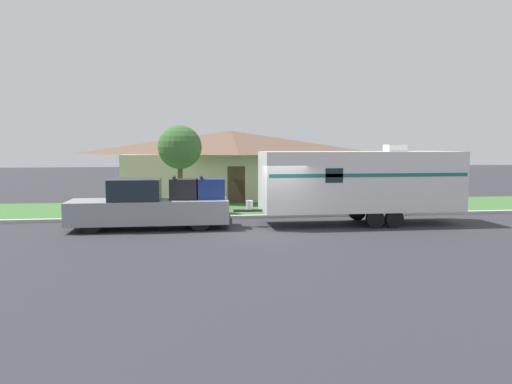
{
  "coord_description": "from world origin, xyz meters",
  "views": [
    {
      "loc": [
        -3.27,
        -18.36,
        3.27
      ],
      "look_at": [
        -0.58,
        1.46,
        1.4
      ],
      "focal_mm": 35.0,
      "sensor_mm": 36.0,
      "label": 1
    }
  ],
  "objects": [
    {
      "name": "ground_plane",
      "position": [
        0.0,
        0.0,
        0.0
      ],
      "size": [
        120.0,
        120.0,
        0.0
      ],
      "primitive_type": "plane",
      "color": "#2D2D33"
    },
    {
      "name": "curb_strip",
      "position": [
        0.0,
        3.75,
        0.07
      ],
      "size": [
        80.0,
        0.3,
        0.14
      ],
      "color": "#ADADA8",
      "rests_on": "ground_plane"
    },
    {
      "name": "lawn_strip",
      "position": [
        0.0,
        7.4,
        0.01
      ],
      "size": [
        80.0,
        7.0,
        0.03
      ],
      "color": "#3D6B33",
      "rests_on": "ground_plane"
    },
    {
      "name": "house_across_street",
      "position": [
        -0.59,
        13.04,
        2.17
      ],
      "size": [
        13.87,
        7.34,
        4.19
      ],
      "color": "beige",
      "rests_on": "ground_plane"
    },
    {
      "name": "pickup_truck",
      "position": [
        -4.74,
        1.46,
        0.91
      ],
      "size": [
        6.27,
        1.93,
        2.07
      ],
      "color": "black",
      "rests_on": "ground_plane"
    },
    {
      "name": "travel_trailer",
      "position": [
        3.79,
        1.46,
        1.8
      ],
      "size": [
        9.38,
        2.42,
        3.3
      ],
      "color": "black",
      "rests_on": "ground_plane"
    },
    {
      "name": "mailbox",
      "position": [
        -5.65,
        4.4,
        1.02
      ],
      "size": [
        0.48,
        0.2,
        1.33
      ],
      "color": "brown",
      "rests_on": "ground_plane"
    },
    {
      "name": "tree_in_yard",
      "position": [
        -3.66,
        5.52,
        3.16
      ],
      "size": [
        2.07,
        2.07,
        4.23
      ],
      "color": "brown",
      "rests_on": "ground_plane"
    }
  ]
}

